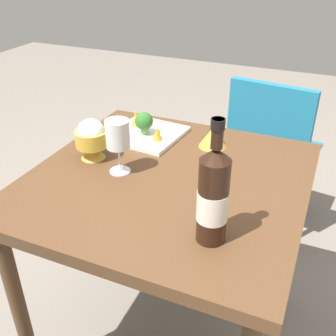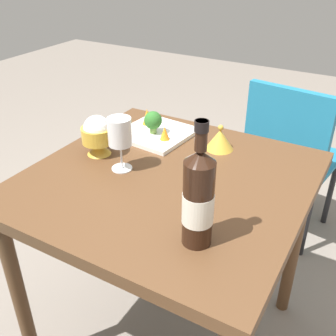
# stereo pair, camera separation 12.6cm
# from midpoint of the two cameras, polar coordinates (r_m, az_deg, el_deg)

# --- Properties ---
(ground_plane) EXTENTS (8.00, 8.00, 0.00)m
(ground_plane) POSITION_cam_midpoint_polar(r_m,az_deg,el_deg) (1.78, -2.18, -22.47)
(ground_plane) COLOR gray
(dining_table) EXTENTS (0.86, 0.86, 0.76)m
(dining_table) POSITION_cam_midpoint_polar(r_m,az_deg,el_deg) (1.32, -2.73, -4.73)
(dining_table) COLOR brown
(dining_table) RESTS_ON ground_plane
(chair_near_window) EXTENTS (0.45, 0.45, 0.85)m
(chair_near_window) POSITION_cam_midpoint_polar(r_m,az_deg,el_deg) (2.04, 12.74, 3.52)
(chair_near_window) COLOR teal
(chair_near_window) RESTS_ON ground_plane
(wine_bottle) EXTENTS (0.08, 0.08, 0.33)m
(wine_bottle) POSITION_cam_midpoint_polar(r_m,az_deg,el_deg) (0.95, 2.68, -4.14)
(wine_bottle) COLOR black
(wine_bottle) RESTS_ON dining_table
(wine_glass) EXTENTS (0.08, 0.08, 0.18)m
(wine_glass) POSITION_cam_midpoint_polar(r_m,az_deg,el_deg) (1.25, -10.05, 4.50)
(wine_glass) COLOR white
(wine_glass) RESTS_ON dining_table
(rice_bowl) EXTENTS (0.11, 0.11, 0.14)m
(rice_bowl) POSITION_cam_midpoint_polar(r_m,az_deg,el_deg) (1.38, -13.44, 4.10)
(rice_bowl) COLOR gold
(rice_bowl) RESTS_ON dining_table
(rice_bowl_lid) EXTENTS (0.10, 0.10, 0.09)m
(rice_bowl_lid) POSITION_cam_midpoint_polar(r_m,az_deg,el_deg) (1.44, 3.94, 4.40)
(rice_bowl_lid) COLOR gold
(rice_bowl_lid) RESTS_ON dining_table
(serving_plate) EXTENTS (0.27, 0.27, 0.02)m
(serving_plate) POSITION_cam_midpoint_polar(r_m,az_deg,el_deg) (1.53, -5.38, 4.80)
(serving_plate) COLOR white
(serving_plate) RESTS_ON dining_table
(broccoli_floret) EXTENTS (0.07, 0.07, 0.09)m
(broccoli_floret) POSITION_cam_midpoint_polar(r_m,az_deg,el_deg) (1.50, -5.85, 6.53)
(broccoli_floret) COLOR #729E4C
(broccoli_floret) RESTS_ON serving_plate
(carrot_garnish_left) EXTENTS (0.04, 0.04, 0.06)m
(carrot_garnish_left) POSITION_cam_midpoint_polar(r_m,az_deg,el_deg) (1.58, -6.86, 7.07)
(carrot_garnish_left) COLOR orange
(carrot_garnish_left) RESTS_ON serving_plate
(carrot_garnish_right) EXTENTS (0.04, 0.04, 0.05)m
(carrot_garnish_right) POSITION_cam_midpoint_polar(r_m,az_deg,el_deg) (1.46, -4.01, 4.87)
(carrot_garnish_right) COLOR orange
(carrot_garnish_right) RESTS_ON serving_plate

